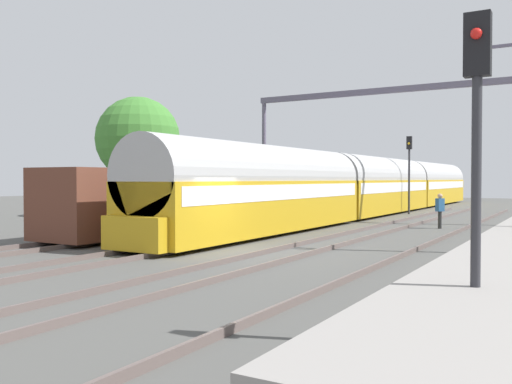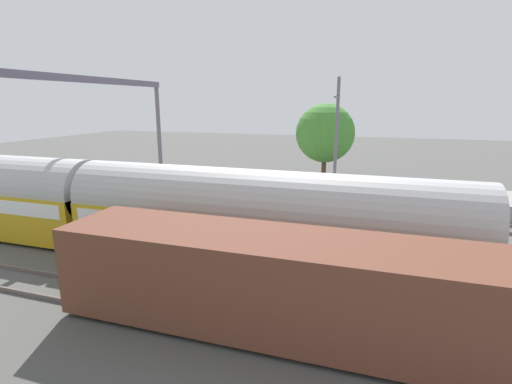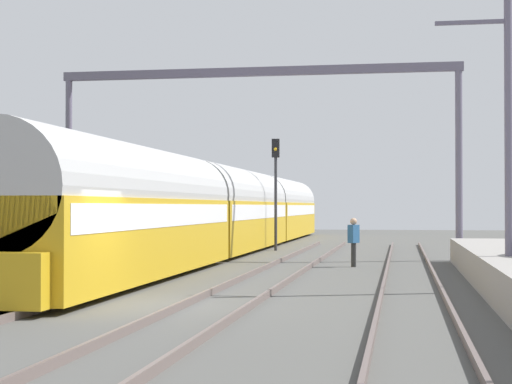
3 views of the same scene
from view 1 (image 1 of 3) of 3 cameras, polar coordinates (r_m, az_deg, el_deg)
ground at (r=18.80m, az=-2.49°, el=-6.11°), size 120.00×120.00×0.00m
track_far_west at (r=22.68m, az=-15.64°, el=-4.68°), size 1.52×60.00×0.16m
track_west at (r=19.97m, az=-7.44°, el=-5.46°), size 1.51×60.00×0.16m
track_east at (r=17.78m, az=3.07°, el=-6.29°), size 1.51×60.00×0.16m
track_far_east at (r=16.33m, az=16.00°, el=-7.02°), size 1.52×60.00×0.16m
passenger_train at (r=39.59m, az=12.48°, el=0.64°), size 2.93×49.20×3.82m
freight_car at (r=25.54m, az=-9.14°, el=-0.85°), size 2.80×13.00×2.70m
person_crossing at (r=28.65m, az=18.42°, el=-1.55°), size 0.41×0.47×1.73m
railway_signal_near at (r=8.49m, az=21.79°, el=5.62°), size 0.36×0.30×4.79m
railway_signal_far at (r=39.89m, az=15.50°, el=2.73°), size 0.36×0.30×5.41m
catenary_gantry at (r=33.92m, az=12.95°, el=7.19°), size 16.64×0.28×7.86m
tree_west_background at (r=37.13m, az=-12.06°, el=5.36°), size 5.50×5.50×7.81m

